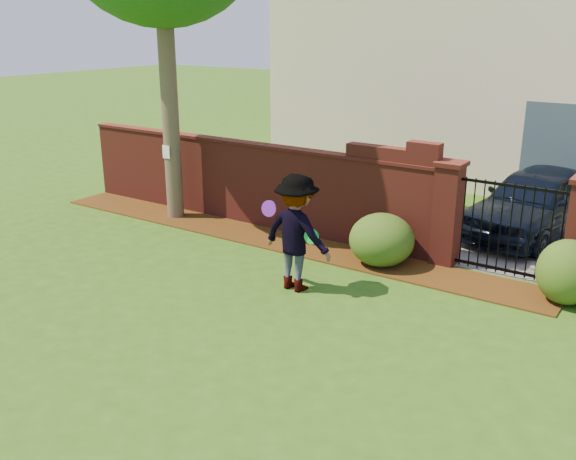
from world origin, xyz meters
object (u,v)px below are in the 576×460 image
Objects in this scene: car at (530,204)px; man at (295,233)px; frisbee_purple at (269,209)px; frisbee_green at (311,236)px.

man is (-2.43, -4.83, 0.26)m from car.
frisbee_green is at bearing 4.04° from frisbee_purple.
car is at bearing 66.70° from frisbee_green.
frisbee_purple is 1.09× the size of frisbee_green.
frisbee_green is (-2.10, -4.87, 0.29)m from car.
frisbee_green is at bearing 177.30° from man.
man is 0.34m from frisbee_green.
man reaches higher than frisbee_green.
car is 5.31m from frisbee_green.
frisbee_purple is at bearing -175.96° from frisbee_green.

